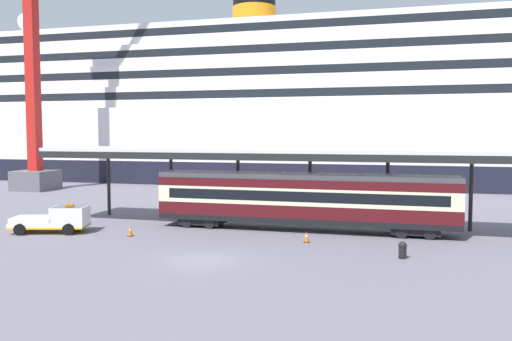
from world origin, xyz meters
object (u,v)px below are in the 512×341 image
traffic_cone_mid (307,237)px  traffic_cone_near (130,231)px  train_carriage (304,199)px  service_truck (57,219)px  quay_bollard (403,249)px  dockside_crane (37,48)px  cruise_ship (286,112)px

traffic_cone_mid → traffic_cone_near: bearing=-174.7°
train_carriage → service_truck: size_ratio=3.85×
service_truck → quay_bollard: service_truck is taller
service_truck → traffic_cone_mid: (17.58, 1.23, -0.63)m
service_truck → dockside_crane: 34.07m
cruise_ship → train_carriage: cruise_ship is taller
dockside_crane → quay_bollard: (42.42, -24.79, -16.79)m
train_carriage → traffic_cone_mid: train_carriage is taller
traffic_cone_near → traffic_cone_mid: 11.98m
cruise_ship → service_truck: cruise_ship is taller
train_carriage → traffic_cone_near: train_carriage is taller
cruise_ship → traffic_cone_near: 49.00m
cruise_ship → traffic_cone_mid: size_ratio=225.05×
quay_bollard → service_truck: bearing=176.0°
traffic_cone_near → traffic_cone_mid: traffic_cone_near is taller
train_carriage → dockside_crane: bearing=153.3°
service_truck → traffic_cone_mid: service_truck is taller
train_carriage → dockside_crane: size_ratio=0.38×
dockside_crane → service_truck: bearing=-50.7°
traffic_cone_mid → dockside_crane: (-36.53, 21.92, 16.94)m
cruise_ship → quay_bollard: size_ratio=173.23×
traffic_cone_near → quay_bollard: bearing=-5.7°
train_carriage → traffic_cone_mid: size_ratio=28.90×
traffic_cone_mid → dockside_crane: bearing=149.0°
service_truck → traffic_cone_near: bearing=1.3°
dockside_crane → quay_bollard: size_ratio=57.82×
cruise_ship → train_carriage: 44.79m
train_carriage → quay_bollard: size_ratio=22.24×
quay_bollard → train_carriage: bearing=134.7°
dockside_crane → traffic_cone_mid: bearing=-31.0°
dockside_crane → quay_bollard: dockside_crane is taller
train_carriage → cruise_ship: bearing=103.3°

